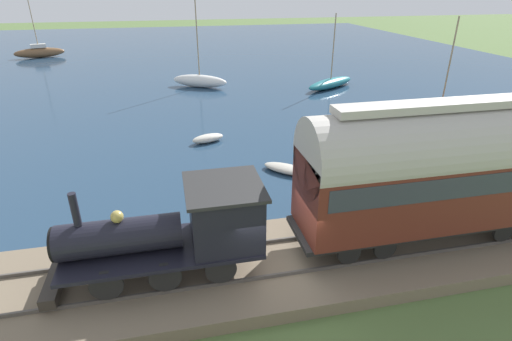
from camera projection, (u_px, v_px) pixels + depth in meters
ground_plane at (272, 278)px, 12.81m from camera, size 200.00×200.00×0.00m
harbor_water at (187, 57)px, 50.80m from camera, size 80.00×80.00×0.01m
rail_embankment at (269, 265)px, 13.07m from camera, size 4.64×56.00×0.57m
steam_locomotive at (184, 226)px, 11.75m from camera, size 2.36×6.37×2.96m
passenger_coach at (443, 166)px, 12.92m from camera, size 2.51×9.79×4.82m
sailboat_teal at (331, 83)px, 35.79m from camera, size 4.33×5.82×6.31m
sailboat_brown at (39, 52)px, 50.23m from camera, size 2.72×5.92×9.25m
sailboat_white at (200, 81)px, 35.95m from camera, size 3.55×5.08×7.47m
sailboat_red at (439, 115)px, 26.68m from camera, size 3.49×5.67×6.79m
rowboat_far_out at (208, 138)px, 23.63m from camera, size 1.34×2.09×0.48m
rowboat_near_shore at (287, 169)px, 19.89m from camera, size 2.44×2.53×0.35m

